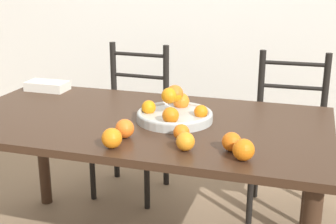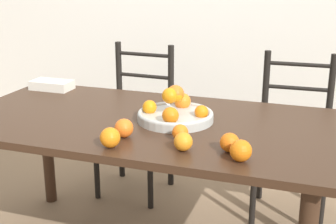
{
  "view_description": "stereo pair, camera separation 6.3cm",
  "coord_description": "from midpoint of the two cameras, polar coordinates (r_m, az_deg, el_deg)",
  "views": [
    {
      "loc": [
        0.75,
        -1.98,
        1.47
      ],
      "look_at": [
        0.16,
        -0.08,
        0.85
      ],
      "focal_mm": 50.0,
      "sensor_mm": 36.0,
      "label": 1
    },
    {
      "loc": [
        0.81,
        -1.96,
        1.47
      ],
      "look_at": [
        0.16,
        -0.08,
        0.85
      ],
      "focal_mm": 50.0,
      "sensor_mm": 36.0,
      "label": 2
    }
  ],
  "objects": [
    {
      "name": "book_stack",
      "position": [
        2.83,
        -15.12,
        3.09
      ],
      "size": [
        0.24,
        0.13,
        0.05
      ],
      "color": "silver",
      "rests_on": "dining_table"
    },
    {
      "name": "chair_left",
      "position": [
        3.1,
        -4.98,
        -1.41
      ],
      "size": [
        0.43,
        0.41,
        0.98
      ],
      "rotation": [
        0.0,
        0.0,
        -0.04
      ],
      "color": "black",
      "rests_on": "ground_plane"
    },
    {
      "name": "dining_table",
      "position": [
        2.26,
        -4.17,
        -3.13
      ],
      "size": [
        1.77,
        0.94,
        0.77
      ],
      "color": "#382316",
      "rests_on": "ground_plane"
    },
    {
      "name": "chair_right",
      "position": [
        2.89,
        13.86,
        -3.28
      ],
      "size": [
        0.43,
        0.41,
        0.98
      ],
      "rotation": [
        0.0,
        0.0,
        0.03
      ],
      "color": "black",
      "rests_on": "ground_plane"
    },
    {
      "name": "orange_loose_2",
      "position": [
        1.84,
        1.15,
        -3.62
      ],
      "size": [
        0.08,
        0.08,
        0.08
      ],
      "color": "orange",
      "rests_on": "dining_table"
    },
    {
      "name": "orange_loose_4",
      "position": [
        1.88,
        -7.82,
        -3.19
      ],
      "size": [
        0.08,
        0.08,
        0.08
      ],
      "color": "orange",
      "rests_on": "dining_table"
    },
    {
      "name": "orange_loose_0",
      "position": [
        1.95,
        0.72,
        -2.49
      ],
      "size": [
        0.07,
        0.07,
        0.07
      ],
      "color": "orange",
      "rests_on": "dining_table"
    },
    {
      "name": "fruit_bowl",
      "position": [
        2.19,
        -0.02,
        -0.02
      ],
      "size": [
        0.36,
        0.36,
        0.17
      ],
      "color": "#B2B7B2",
      "rests_on": "dining_table"
    },
    {
      "name": "orange_loose_1",
      "position": [
        1.99,
        -6.21,
        -2.02
      ],
      "size": [
        0.08,
        0.08,
        0.08
      ],
      "color": "orange",
      "rests_on": "dining_table"
    },
    {
      "name": "orange_loose_3",
      "position": [
        1.85,
        6.79,
        -3.62
      ],
      "size": [
        0.08,
        0.08,
        0.08
      ],
      "color": "orange",
      "rests_on": "dining_table"
    },
    {
      "name": "orange_loose_5",
      "position": [
        1.77,
        8.18,
        -4.58
      ],
      "size": [
        0.08,
        0.08,
        0.08
      ],
      "color": "orange",
      "rests_on": "dining_table"
    }
  ]
}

